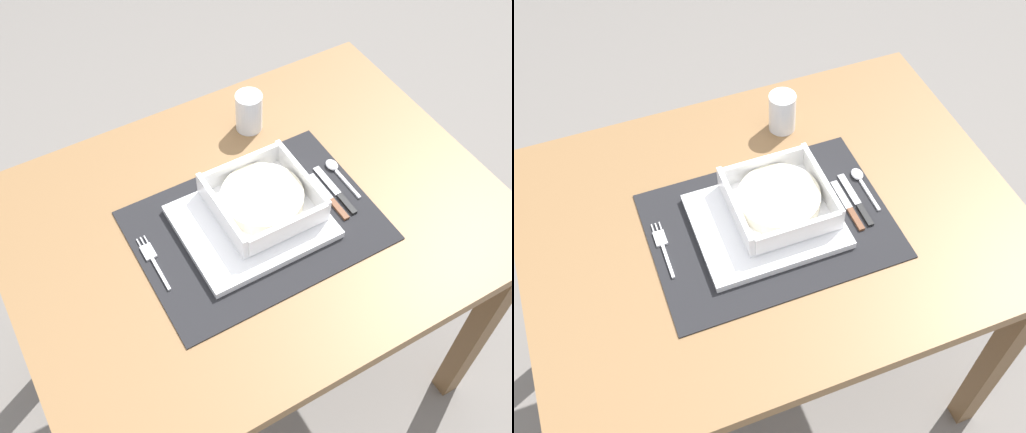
% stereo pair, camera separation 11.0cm
% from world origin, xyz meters
% --- Properties ---
extents(ground_plane, '(6.00, 6.00, 0.00)m').
position_xyz_m(ground_plane, '(0.00, 0.00, 0.00)').
color(ground_plane, slate).
extents(dining_table, '(0.98, 0.74, 0.71)m').
position_xyz_m(dining_table, '(0.00, 0.00, 0.61)').
color(dining_table, brown).
rests_on(dining_table, ground).
extents(placemat, '(0.47, 0.34, 0.00)m').
position_xyz_m(placemat, '(-0.01, -0.02, 0.71)').
color(placemat, black).
rests_on(placemat, dining_table).
extents(serving_plate, '(0.28, 0.23, 0.02)m').
position_xyz_m(serving_plate, '(-0.02, -0.02, 0.72)').
color(serving_plate, white).
rests_on(serving_plate, placemat).
extents(porridge_bowl, '(0.19, 0.19, 0.05)m').
position_xyz_m(porridge_bowl, '(0.02, -0.00, 0.75)').
color(porridge_bowl, white).
rests_on(porridge_bowl, serving_plate).
extents(fork, '(0.02, 0.13, 0.00)m').
position_xyz_m(fork, '(-0.22, 0.00, 0.72)').
color(fork, silver).
rests_on(fork, placemat).
extents(spoon, '(0.02, 0.12, 0.01)m').
position_xyz_m(spoon, '(0.20, 0.02, 0.72)').
color(spoon, silver).
rests_on(spoon, placemat).
extents(butter_knife, '(0.01, 0.14, 0.01)m').
position_xyz_m(butter_knife, '(0.17, -0.04, 0.72)').
color(butter_knife, black).
rests_on(butter_knife, placemat).
extents(bread_knife, '(0.01, 0.13, 0.01)m').
position_xyz_m(bread_knife, '(0.15, -0.05, 0.72)').
color(bread_knife, '#59331E').
rests_on(bread_knife, placemat).
extents(drinking_glass, '(0.06, 0.06, 0.09)m').
position_xyz_m(drinking_glass, '(0.11, 0.22, 0.75)').
color(drinking_glass, white).
rests_on(drinking_glass, dining_table).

